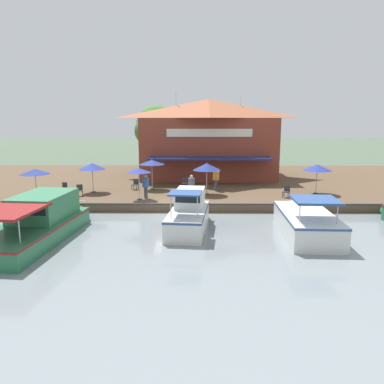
{
  "coord_description": "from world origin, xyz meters",
  "views": [
    {
      "loc": [
        24.31,
        1.53,
        6.21
      ],
      "look_at": [
        -1.0,
        1.26,
        1.3
      ],
      "focal_mm": 35.0,
      "sensor_mm": 36.0,
      "label": 1
    }
  ],
  "objects_px": {
    "patio_umbrella_mid_patio_right": "(92,166)",
    "person_mid_patio": "(146,184)",
    "cafe_chair_beside_entrance": "(135,184)",
    "cafe_chair_back_row_seat": "(286,191)",
    "patio_umbrella_by_entrance": "(35,172)",
    "motorboat_nearest_quay": "(41,221)",
    "person_at_quay_edge": "(191,184)",
    "tree_downstream_bank": "(155,127)",
    "patio_umbrella_back_row": "(139,171)",
    "motorboat_distant_upstream": "(304,220)",
    "cafe_chair_under_first_umbrella": "(64,187)",
    "person_near_entrance": "(216,177)",
    "waterfront_restaurant": "(208,137)",
    "patio_umbrella_near_quay_edge": "(317,167)",
    "cafe_chair_far_corner_seat": "(185,182)",
    "cafe_chair_mid_patio": "(80,190)",
    "patio_umbrella_mid_patio_left": "(207,167)",
    "patio_umbrella_far_corner": "(152,162)",
    "motorboat_second_along": "(190,213)"
  },
  "relations": [
    {
      "from": "motorboat_second_along",
      "to": "patio_umbrella_near_quay_edge",
      "type": "bearing_deg",
      "value": 128.0
    },
    {
      "from": "cafe_chair_beside_entrance",
      "to": "motorboat_second_along",
      "type": "bearing_deg",
      "value": 26.74
    },
    {
      "from": "patio_umbrella_near_quay_edge",
      "to": "cafe_chair_far_corner_seat",
      "type": "bearing_deg",
      "value": -103.01
    },
    {
      "from": "patio_umbrella_mid_patio_left",
      "to": "motorboat_distant_upstream",
      "type": "xyz_separation_m",
      "value": [
        8.05,
        5.13,
        -1.94
      ]
    },
    {
      "from": "cafe_chair_mid_patio",
      "to": "cafe_chair_back_row_seat",
      "type": "height_order",
      "value": "same"
    },
    {
      "from": "patio_umbrella_mid_patio_right",
      "to": "cafe_chair_beside_entrance",
      "type": "bearing_deg",
      "value": 111.15
    },
    {
      "from": "patio_umbrella_by_entrance",
      "to": "person_mid_patio",
      "type": "height_order",
      "value": "patio_umbrella_by_entrance"
    },
    {
      "from": "cafe_chair_far_corner_seat",
      "to": "cafe_chair_under_first_umbrella",
      "type": "relative_size",
      "value": 1.0
    },
    {
      "from": "patio_umbrella_near_quay_edge",
      "to": "cafe_chair_back_row_seat",
      "type": "height_order",
      "value": "patio_umbrella_near_quay_edge"
    },
    {
      "from": "cafe_chair_mid_patio",
      "to": "patio_umbrella_mid_patio_left",
      "type": "bearing_deg",
      "value": 94.42
    },
    {
      "from": "patio_umbrella_mid_patio_right",
      "to": "person_mid_patio",
      "type": "bearing_deg",
      "value": 63.3
    },
    {
      "from": "patio_umbrella_mid_patio_left",
      "to": "patio_umbrella_back_row",
      "type": "xyz_separation_m",
      "value": [
        1.92,
        -4.85,
        -0.04
      ]
    },
    {
      "from": "patio_umbrella_back_row",
      "to": "person_near_entrance",
      "type": "height_order",
      "value": "patio_umbrella_back_row"
    },
    {
      "from": "person_near_entrance",
      "to": "motorboat_second_along",
      "type": "distance_m",
      "value": 8.93
    },
    {
      "from": "patio_umbrella_back_row",
      "to": "motorboat_nearest_quay",
      "type": "bearing_deg",
      "value": -30.74
    },
    {
      "from": "cafe_chair_mid_patio",
      "to": "person_near_entrance",
      "type": "relative_size",
      "value": 0.47
    },
    {
      "from": "patio_umbrella_near_quay_edge",
      "to": "cafe_chair_back_row_seat",
      "type": "relative_size",
      "value": 2.72
    },
    {
      "from": "cafe_chair_beside_entrance",
      "to": "cafe_chair_back_row_seat",
      "type": "height_order",
      "value": "same"
    },
    {
      "from": "patio_umbrella_near_quay_edge",
      "to": "person_near_entrance",
      "type": "distance_m",
      "value": 7.77
    },
    {
      "from": "cafe_chair_beside_entrance",
      "to": "cafe_chair_far_corner_seat",
      "type": "relative_size",
      "value": 1.0
    },
    {
      "from": "patio_umbrella_near_quay_edge",
      "to": "person_at_quay_edge",
      "type": "height_order",
      "value": "patio_umbrella_near_quay_edge"
    },
    {
      "from": "person_at_quay_edge",
      "to": "cafe_chair_beside_entrance",
      "type": "bearing_deg",
      "value": -126.75
    },
    {
      "from": "person_mid_patio",
      "to": "patio_umbrella_by_entrance",
      "type": "bearing_deg",
      "value": -87.54
    },
    {
      "from": "patio_umbrella_by_entrance",
      "to": "motorboat_nearest_quay",
      "type": "height_order",
      "value": "patio_umbrella_by_entrance"
    },
    {
      "from": "patio_umbrella_mid_patio_left",
      "to": "patio_umbrella_far_corner",
      "type": "relative_size",
      "value": 0.99
    },
    {
      "from": "person_at_quay_edge",
      "to": "person_mid_patio",
      "type": "bearing_deg",
      "value": -90.07
    },
    {
      "from": "cafe_chair_far_corner_seat",
      "to": "cafe_chair_back_row_seat",
      "type": "xyz_separation_m",
      "value": [
        3.78,
        7.58,
        0.0
      ]
    },
    {
      "from": "cafe_chair_far_corner_seat",
      "to": "motorboat_distant_upstream",
      "type": "distance_m",
      "value": 12.76
    },
    {
      "from": "motorboat_distant_upstream",
      "to": "patio_umbrella_by_entrance",
      "type": "bearing_deg",
      "value": -109.6
    },
    {
      "from": "motorboat_distant_upstream",
      "to": "motorboat_nearest_quay",
      "type": "height_order",
      "value": "motorboat_distant_upstream"
    },
    {
      "from": "person_at_quay_edge",
      "to": "tree_downstream_bank",
      "type": "distance_m",
      "value": 17.82
    },
    {
      "from": "patio_umbrella_mid_patio_right",
      "to": "person_mid_patio",
      "type": "distance_m",
      "value": 5.06
    },
    {
      "from": "patio_umbrella_near_quay_edge",
      "to": "tree_downstream_bank",
      "type": "bearing_deg",
      "value": -137.05
    },
    {
      "from": "patio_umbrella_back_row",
      "to": "cafe_chair_beside_entrance",
      "type": "distance_m",
      "value": 4.25
    },
    {
      "from": "motorboat_distant_upstream",
      "to": "patio_umbrella_back_row",
      "type": "bearing_deg",
      "value": -121.55
    },
    {
      "from": "cafe_chair_beside_entrance",
      "to": "person_at_quay_edge",
      "type": "distance_m",
      "value": 5.79
    },
    {
      "from": "patio_umbrella_near_quay_edge",
      "to": "cafe_chair_far_corner_seat",
      "type": "distance_m",
      "value": 10.57
    },
    {
      "from": "cafe_chair_mid_patio",
      "to": "tree_downstream_bank",
      "type": "bearing_deg",
      "value": 166.24
    },
    {
      "from": "cafe_chair_beside_entrance",
      "to": "cafe_chair_back_row_seat",
      "type": "xyz_separation_m",
      "value": [
        3.01,
        11.57,
        0.0
      ]
    },
    {
      "from": "patio_umbrella_near_quay_edge",
      "to": "cafe_chair_under_first_umbrella",
      "type": "bearing_deg",
      "value": -89.73
    },
    {
      "from": "patio_umbrella_by_entrance",
      "to": "patio_umbrella_mid_patio_right",
      "type": "bearing_deg",
      "value": 127.26
    },
    {
      "from": "patio_umbrella_mid_patio_right",
      "to": "cafe_chair_under_first_umbrella",
      "type": "xyz_separation_m",
      "value": [
        0.47,
        -2.14,
        -1.58
      ]
    },
    {
      "from": "person_near_entrance",
      "to": "motorboat_nearest_quay",
      "type": "xyz_separation_m",
      "value": [
        10.45,
        -9.82,
        -0.83
      ]
    },
    {
      "from": "tree_downstream_bank",
      "to": "cafe_chair_under_first_umbrella",
      "type": "bearing_deg",
      "value": -19.85
    },
    {
      "from": "cafe_chair_beside_entrance",
      "to": "waterfront_restaurant",
      "type": "bearing_deg",
      "value": 141.39
    },
    {
      "from": "cafe_chair_under_first_umbrella",
      "to": "patio_umbrella_near_quay_edge",
      "type": "bearing_deg",
      "value": 90.27
    },
    {
      "from": "patio_umbrella_near_quay_edge",
      "to": "person_near_entrance",
      "type": "height_order",
      "value": "patio_umbrella_near_quay_edge"
    },
    {
      "from": "cafe_chair_back_row_seat",
      "to": "person_near_entrance",
      "type": "relative_size",
      "value": 0.47
    },
    {
      "from": "patio_umbrella_by_entrance",
      "to": "patio_umbrella_near_quay_edge",
      "type": "distance_m",
      "value": 20.78
    },
    {
      "from": "person_mid_patio",
      "to": "patio_umbrella_back_row",
      "type": "bearing_deg",
      "value": -46.04
    }
  ]
}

